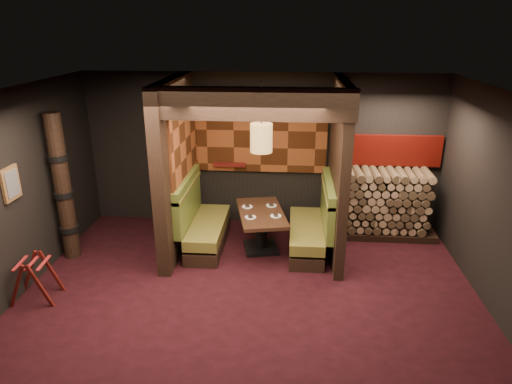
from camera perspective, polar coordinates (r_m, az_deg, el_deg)
The scene contains 23 objects.
floor at distance 6.55m, azimuth -0.94°, elevation -13.59°, with size 6.50×5.50×0.02m, color black.
ceiling at distance 5.49m, azimuth -1.11°, elevation 12.11°, with size 6.50×5.50×0.02m, color black.
wall_back at distance 8.48m, azimuth 0.79°, elevation 5.18°, with size 6.50×0.02×2.85m, color black.
wall_front at distance 3.50m, azimuth -5.66°, elevation -19.24°, with size 6.50×0.02×2.85m, color black.
wall_left at distance 6.97m, azimuth -28.77°, elevation -0.84°, with size 0.02×5.50×2.85m, color black.
wall_right at distance 6.45m, azimuth 29.24°, elevation -2.53°, with size 0.02×5.50×2.85m, color black.
partition_left at distance 7.63m, azimuth -9.96°, elevation 3.13°, with size 0.20×2.20×2.85m, color black.
partition_right at distance 7.48m, azimuth 10.24°, elevation 2.76°, with size 0.15×2.10×2.85m, color black.
header_beam at distance 6.21m, azimuth -0.69°, elevation 10.94°, with size 2.85×0.18×0.44m, color black.
tapa_back_panel at distance 8.34m, azimuth 0.61°, elevation 7.71°, with size 2.40×0.06×1.55m, color brown.
tapa_side_panel at distance 7.66m, azimuth -8.96°, elevation 6.55°, with size 0.04×1.85×1.45m, color brown.
lacquer_shelf at distance 8.50m, azimuth -3.31°, elevation 3.47°, with size 0.60×0.12×0.07m, color #5B1412.
booth_bench_left at distance 7.91m, azimuth -6.77°, elevation -4.02°, with size 0.68×1.60×1.14m.
booth_bench_right at distance 7.78m, azimuth 7.09°, elevation -4.48°, with size 0.68×1.60×1.14m.
dining_table at distance 7.69m, azimuth 0.65°, elevation -4.07°, with size 0.98×1.45×0.70m.
place_settings at distance 7.59m, azimuth 0.65°, elevation -2.38°, with size 0.68×0.71×0.03m.
pendant_lamp at distance 7.15m, azimuth 0.67°, elevation 6.79°, with size 0.35×0.35×1.11m.
framed_picture at distance 6.96m, azimuth -28.31°, elevation 0.93°, with size 0.05×0.36×0.46m.
luggage_rack at distance 7.13m, azimuth -25.96°, elevation -9.52°, with size 0.68×0.51×0.69m.
totem_column at distance 7.83m, azimuth -22.99°, elevation 0.36°, with size 0.31×0.31×2.40m.
firewood_stack at distance 8.51m, azimuth 16.12°, elevation -1.37°, with size 1.73×0.70×1.22m.
mosaic_header at distance 8.54m, azimuth 16.30°, elevation 5.02°, with size 1.83×0.10×0.56m, color maroon.
bay_front_post at distance 7.74m, azimuth 10.73°, elevation 3.32°, with size 0.08×0.08×2.85m, color black.
Camera 1 is at (0.54, -5.40, 3.65)m, focal length 32.00 mm.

